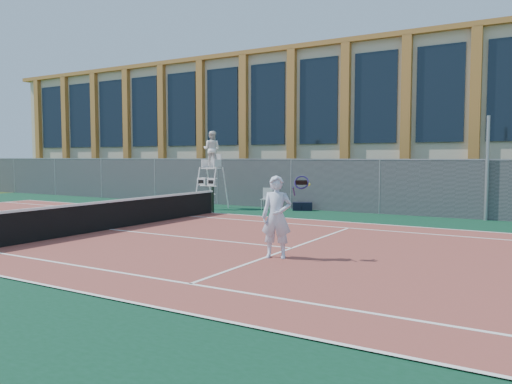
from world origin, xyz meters
The scene contains 13 objects.
ground centered at (0.00, 0.00, 0.00)m, with size 120.00×120.00×0.00m, color #233814.
apron centered at (0.00, 1.00, 0.01)m, with size 36.00×20.00×0.01m, color #0C361F.
tennis_court centered at (0.00, 0.00, 0.02)m, with size 23.77×10.97×0.02m, color brown.
tennis_net centered at (0.00, 0.00, 0.54)m, with size 0.10×11.30×1.10m.
fence centered at (0.00, 8.80, 1.10)m, with size 40.00×0.06×2.20m, color #595E60, non-canonical shape.
hedge centered at (0.00, 10.00, 1.10)m, with size 40.00×1.40×2.20m, color black.
building centered at (0.00, 17.95, 4.15)m, with size 45.00×10.60×8.22m.
steel_pole centered at (9.96, 8.70, 1.90)m, with size 0.12×0.12×3.81m, color #9EA0A5.
umpire_chair centered at (-1.07, 7.05, 2.56)m, with size 0.98×1.50×3.50m.
plastic_chair centered at (1.26, 7.94, 0.57)m, with size 0.53×0.53×0.95m.
sports_bag_near centered at (2.77, 8.34, 0.19)m, with size 0.84×0.34×0.36m, color black.
sports_bag_far centered at (2.61, 8.43, 0.14)m, with size 0.64×0.28×0.26m, color black.
tennis_player centered at (6.64, -1.25, 0.97)m, with size 1.08×0.78×1.87m.
Camera 1 is at (11.89, -11.12, 2.31)m, focal length 35.00 mm.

